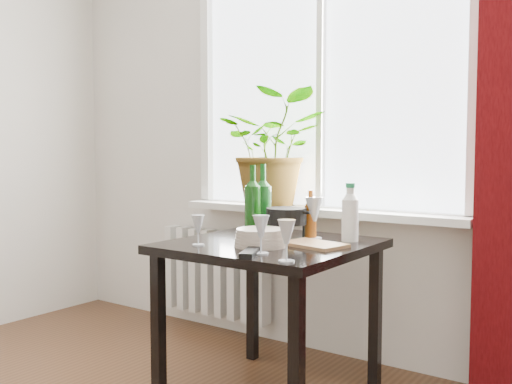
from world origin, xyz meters
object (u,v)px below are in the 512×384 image
Objects in this scene: fondue_pot at (286,224)px; wineglass_back_left at (266,214)px; radiator at (215,273)px; wineglass_far_right at (287,240)px; wine_bottle_right at (263,198)px; plate_stack at (261,238)px; table at (270,261)px; potted_plant at (275,148)px; bottle_amber at (311,214)px; wine_bottle_left at (253,199)px; wineglass_back_center at (314,217)px; cleaning_bottle at (350,212)px; tv_remote at (250,252)px; wineglass_front_left at (198,230)px; cutting_board at (314,244)px; wineglass_front_right at (261,234)px.

wineglass_back_left is at bearing 145.19° from fondue_pot.
wineglass_far_right is at bearing -40.42° from radiator.
plate_stack is (0.22, -0.34, -0.14)m from wine_bottle_right.
table is 1.28× the size of potted_plant.
wine_bottle_left is at bearing -170.51° from bottle_amber.
bottle_amber is at bearing 64.03° from table.
bottle_amber is 0.03m from wineglass_back_center.
wineglass_far_right is at bearing -87.37° from cleaning_bottle.
bottle_amber is 0.54m from tv_remote.
wineglass_back_left is at bearing 167.14° from cleaning_bottle.
wineglass_front_left is at bearing -83.93° from wineglass_back_left.
wineglass_far_right is 0.74× the size of fondue_pot.
wine_bottle_left is 1.31× the size of cleaning_bottle.
wine_bottle_right is 0.31m from wineglass_back_center.
cleaning_bottle reaches higher than fondue_pot.
table is 3.61× the size of plate_stack.
wineglass_far_right reaches higher than plate_stack.
wineglass_far_right is 0.56m from fondue_pot.
wine_bottle_right is 2.61× the size of wineglass_front_left.
wineglass_far_right reaches higher than wineglass_back_left.
tv_remote is (0.02, -0.52, -0.11)m from bottle_amber.
bottle_amber is 0.40m from wineglass_back_left.
radiator is at bearing 143.19° from wine_bottle_left.
potted_plant is at bearing 134.98° from fondue_pot.
table is 0.39m from wine_bottle_right.
cutting_board reaches higher than radiator.
wineglass_back_center is 1.50× the size of wineglass_front_left.
wineglass_back_left is at bearing -25.13° from radiator.
potted_plant reaches higher than wineglass_back_center.
radiator is 1.41m from tv_remote.
plate_stack is (0.31, -0.49, -0.04)m from wineglass_back_left.
potted_plant reaches higher than radiator.
wineglass_far_right is 0.22m from tv_remote.
table is at bearing -176.45° from cutting_board.
wineglass_back_center is at bearing -38.29° from potted_plant.
tv_remote is at bearing -44.58° from radiator.
cleaning_bottle is at bearing 11.49° from wineglass_back_center.
wine_bottle_right is 0.60m from wineglass_front_right.
fondue_pot reaches higher than plate_stack.
wineglass_front_left is (-0.50, -0.50, -0.07)m from cleaning_bottle.
wine_bottle_left is 0.25m from fondue_pot.
radiator is 1.29m from cutting_board.
wine_bottle_left reaches higher than radiator.
wineglass_far_right reaches higher than wineglass_front_right.
cutting_board is at bearing -25.37° from wine_bottle_right.
wineglass_far_right is 0.40m from cutting_board.
wineglass_back_center is 0.34m from plate_stack.
plate_stack is (0.04, -0.13, 0.13)m from table.
wineglass_back_center reaches higher than table.
wine_bottle_left is 2.59× the size of wineglass_front_left.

